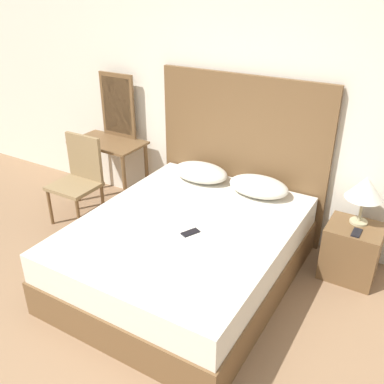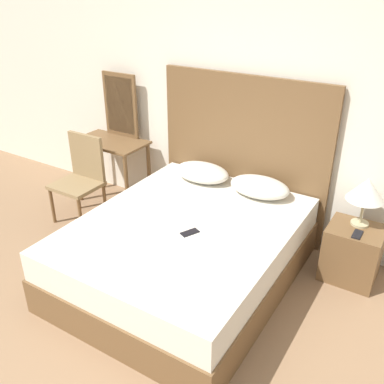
% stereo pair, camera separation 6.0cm
% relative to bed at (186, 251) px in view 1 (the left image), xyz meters
% --- Properties ---
extents(wall_back, '(10.00, 0.06, 2.70)m').
position_rel_bed_xyz_m(wall_back, '(0.13, 1.15, 1.07)').
color(wall_back, silver).
rests_on(wall_back, ground_plane).
extents(bed, '(1.70, 2.09, 0.57)m').
position_rel_bed_xyz_m(bed, '(0.00, 0.00, 0.00)').
color(bed, brown).
rests_on(bed, ground_plane).
extents(headboard, '(1.79, 0.05, 1.62)m').
position_rel_bed_xyz_m(headboard, '(0.00, 1.07, 0.53)').
color(headboard, brown).
rests_on(headboard, ground_plane).
extents(pillow_left, '(0.58, 0.38, 0.17)m').
position_rel_bed_xyz_m(pillow_left, '(-0.32, 0.81, 0.37)').
color(pillow_left, silver).
rests_on(pillow_left, bed).
extents(pillow_right, '(0.58, 0.38, 0.17)m').
position_rel_bed_xyz_m(pillow_right, '(0.32, 0.81, 0.37)').
color(pillow_right, silver).
rests_on(pillow_right, bed).
extents(phone_on_bed, '(0.13, 0.17, 0.01)m').
position_rel_bed_xyz_m(phone_on_bed, '(0.11, -0.11, 0.29)').
color(phone_on_bed, black).
rests_on(phone_on_bed, bed).
extents(nightstand, '(0.46, 0.41, 0.51)m').
position_rel_bed_xyz_m(nightstand, '(1.24, 0.79, -0.03)').
color(nightstand, brown).
rests_on(nightstand, ground_plane).
extents(table_lamp, '(0.32, 0.32, 0.44)m').
position_rel_bed_xyz_m(table_lamp, '(1.24, 0.87, 0.56)').
color(table_lamp, tan).
rests_on(table_lamp, nightstand).
extents(phone_on_nightstand, '(0.07, 0.15, 0.01)m').
position_rel_bed_xyz_m(phone_on_nightstand, '(1.26, 0.68, 0.23)').
color(phone_on_nightstand, black).
rests_on(phone_on_nightstand, nightstand).
extents(vanity_desk, '(0.82, 0.49, 0.76)m').
position_rel_bed_xyz_m(vanity_desk, '(-1.52, 0.80, 0.33)').
color(vanity_desk, brown).
rests_on(vanity_desk, ground_plane).
extents(vanity_mirror, '(0.45, 0.03, 0.72)m').
position_rel_bed_xyz_m(vanity_mirror, '(-1.52, 1.01, 0.84)').
color(vanity_mirror, brown).
rests_on(vanity_mirror, vanity_desk).
extents(chair, '(0.48, 0.44, 0.94)m').
position_rel_bed_xyz_m(chair, '(-1.54, 0.33, 0.25)').
color(chair, olive).
rests_on(chair, ground_plane).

